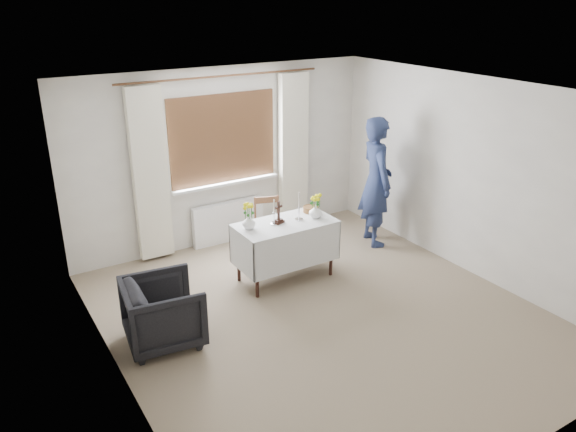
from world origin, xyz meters
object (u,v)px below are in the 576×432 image
object	(u,v)px
wooden_chair	(269,228)
altar_table	(285,251)
flower_vase_right	(315,211)
armchair	(163,312)
person	(376,182)
wooden_cross	(279,212)
flower_vase_left	(249,222)

from	to	relation	value
wooden_chair	altar_table	bearing A→B (deg)	-84.87
wooden_chair	flower_vase_right	bearing A→B (deg)	-53.40
armchair	flower_vase_right	size ratio (longest dim) A/B	4.60
altar_table	armchair	size ratio (longest dim) A/B	1.61
armchair	person	world-z (taller)	person
altar_table	armchair	xyz separation A→B (m)	(-1.80, -0.54, -0.03)
altar_table	wooden_cross	distance (m)	0.53
altar_table	person	world-z (taller)	person
person	armchair	bearing A→B (deg)	120.26
person	flower_vase_left	world-z (taller)	person
wooden_chair	wooden_cross	size ratio (longest dim) A/B	2.89
wooden_cross	flower_vase_left	world-z (taller)	wooden_cross
wooden_cross	flower_vase_right	xyz separation A→B (m)	(0.48, -0.09, -0.06)
wooden_cross	person	bearing A→B (deg)	-9.12
wooden_chair	armchair	bearing A→B (deg)	-129.34
altar_table	wooden_cross	xyz separation A→B (m)	(-0.07, 0.04, 0.52)
altar_table	wooden_cross	bearing A→B (deg)	150.68
altar_table	wooden_cross	world-z (taller)	wooden_cross
wooden_chair	flower_vase_left	xyz separation A→B (m)	(-0.63, -0.62, 0.44)
wooden_cross	flower_vase_left	distance (m)	0.40
altar_table	flower_vase_right	xyz separation A→B (m)	(0.41, -0.05, 0.46)
flower_vase_left	wooden_chair	bearing A→B (deg)	44.69
altar_table	flower_vase_left	distance (m)	0.66
wooden_cross	flower_vase_right	distance (m)	0.49
altar_table	flower_vase_right	bearing A→B (deg)	-7.49
wooden_chair	flower_vase_left	bearing A→B (deg)	-116.85
flower_vase_left	flower_vase_right	distance (m)	0.89
armchair	person	bearing A→B (deg)	-69.40
armchair	flower_vase_left	distance (m)	1.55
wooden_chair	wooden_cross	xyz separation A→B (m)	(-0.24, -0.66, 0.50)
altar_table	person	xyz separation A→B (m)	(1.67, 0.28, 0.54)
altar_table	wooden_chair	world-z (taller)	wooden_chair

